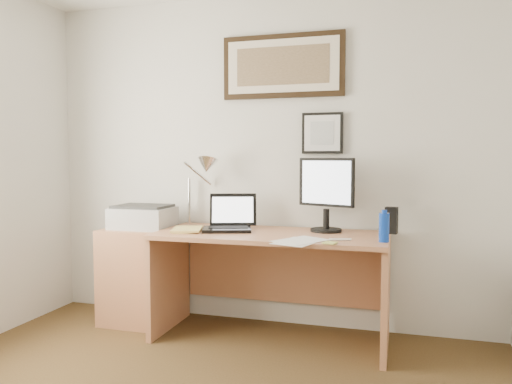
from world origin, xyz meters
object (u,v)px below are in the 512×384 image
at_px(water_bottle, 384,227).
at_px(desk, 274,264).
at_px(book, 173,230).
at_px(printer, 143,217).
at_px(side_cabinet, 138,276).
at_px(lcd_monitor, 326,191).
at_px(laptop, 229,222).

bearing_deg(water_bottle, desk, 162.74).
relative_size(book, desk, 0.17).
relative_size(water_bottle, desk, 0.11).
bearing_deg(printer, book, -29.21).
bearing_deg(desk, side_cabinet, -178.11).
bearing_deg(lcd_monitor, laptop, -170.03).
xyz_separation_m(side_cabinet, lcd_monitor, (1.43, 0.12, 0.68)).
relative_size(water_bottle, laptop, 0.45).
bearing_deg(laptop, book, -156.72).
relative_size(water_bottle, lcd_monitor, 0.35).
distance_m(desk, printer, 1.08).
bearing_deg(lcd_monitor, water_bottle, -38.21).
relative_size(book, laptop, 0.69).
distance_m(water_bottle, printer, 1.81).
xyz_separation_m(side_cabinet, printer, (0.04, 0.03, 0.45)).
distance_m(book, laptop, 0.40).
relative_size(water_bottle, printer, 0.41).
relative_size(desk, printer, 3.64).
distance_m(desk, laptop, 0.44).
bearing_deg(lcd_monitor, desk, -166.98).
relative_size(lcd_monitor, printer, 1.18).
bearing_deg(book, printer, 150.79).
bearing_deg(laptop, desk, 6.50).
bearing_deg(side_cabinet, book, -22.86).
relative_size(laptop, lcd_monitor, 0.77).
bearing_deg(laptop, water_bottle, -10.50).
xyz_separation_m(book, desk, (0.69, 0.20, -0.25)).
relative_size(desk, laptop, 4.01).
xyz_separation_m(side_cabinet, laptop, (0.75, -0.00, 0.44)).
bearing_deg(water_bottle, laptop, 169.50).
distance_m(lcd_monitor, printer, 1.41).
bearing_deg(desk, printer, -179.79).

